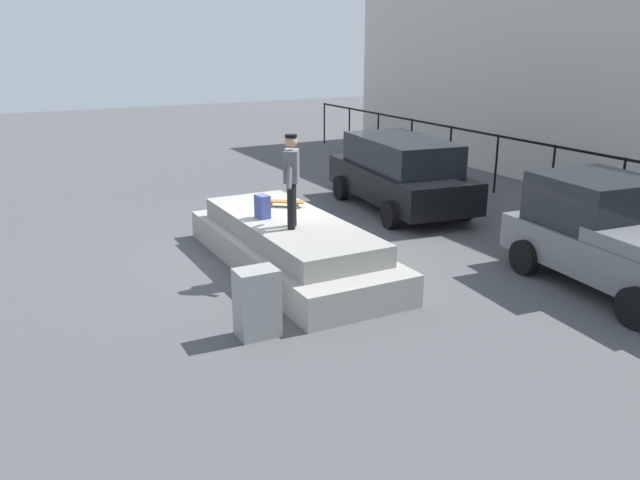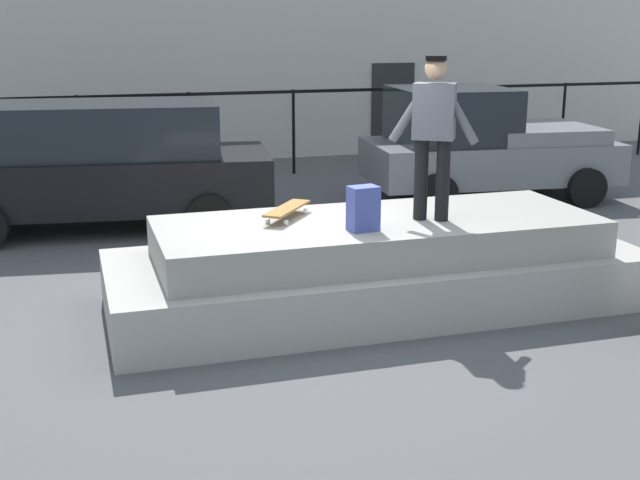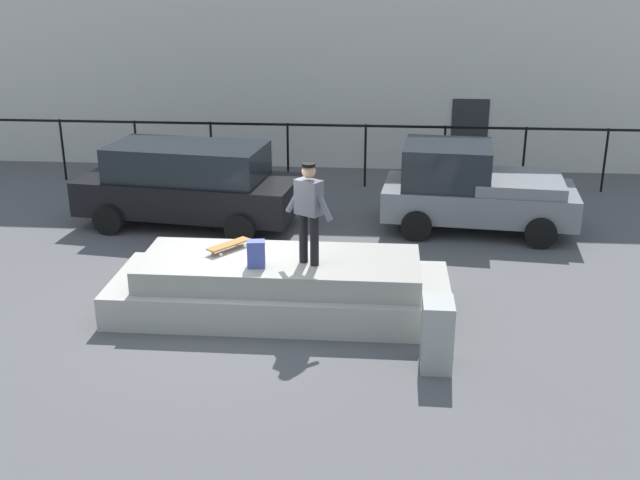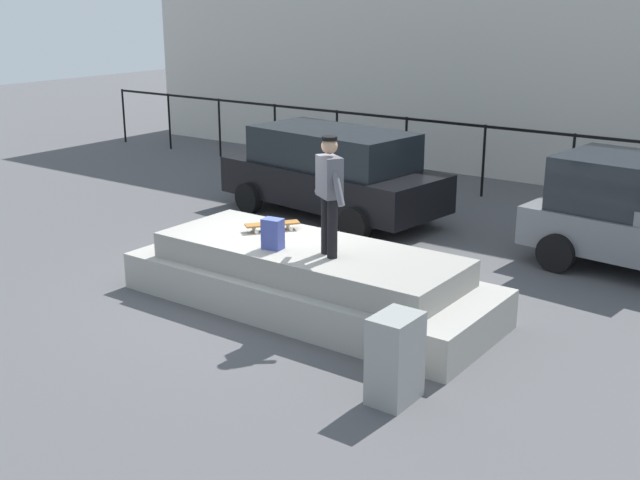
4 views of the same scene
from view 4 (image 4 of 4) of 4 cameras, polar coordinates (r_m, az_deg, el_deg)
The scene contains 9 objects.
ground_plane at distance 12.23m, azimuth -3.64°, elevation -3.80°, with size 60.00×60.00×0.00m, color #4C4C4F.
concrete_ledge at distance 11.55m, azimuth -0.84°, elevation -2.81°, with size 5.56×2.08×0.93m.
skateboarder at distance 10.71m, azimuth 0.67°, elevation 3.73°, with size 0.82×0.56×1.65m.
skateboard at distance 12.11m, azimuth -3.44°, elevation 1.13°, with size 0.66×0.78×0.12m.
backpack at distance 11.21m, azimuth -3.40°, elevation 0.44°, with size 0.28×0.20×0.44m, color #3F4C99.
car_black_hatchback_near at distance 16.20m, azimuth 0.89°, elevation 4.96°, with size 4.93×2.62×1.80m.
utility_box at distance 8.95m, azimuth 5.40°, elevation -8.44°, with size 0.44×0.60×1.02m, color gray.
fence_row at distance 18.21m, azimuth 11.69°, elevation 6.59°, with size 24.06×0.06×1.63m.
warehouse_building at distance 23.20m, azimuth 18.07°, elevation 14.46°, with size 24.52×7.93×7.21m.
Camera 4 is at (7.31, -8.79, 4.36)m, focal length 44.67 mm.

